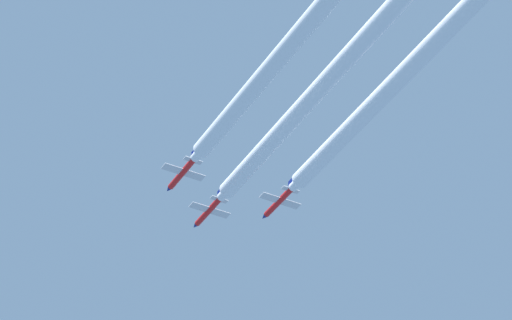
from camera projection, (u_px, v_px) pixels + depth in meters
jet_lead at (208, 212)px, 269.61m from camera, size 9.10×13.26×3.19m
jet_left_wingman at (181, 174)px, 256.24m from camera, size 9.10×13.26×3.19m
jet_right_wingman at (278, 202)px, 265.33m from camera, size 9.10×13.26×3.19m
smoke_trail_lead at (310, 99)px, 239.63m from camera, size 3.54×73.66×3.54m
smoke_trail_left_wingman at (291, 44)px, 225.02m from camera, size 3.54×77.19×3.54m
smoke_trail_right_wingman at (394, 84)px, 234.72m from camera, size 3.54×75.43×3.54m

